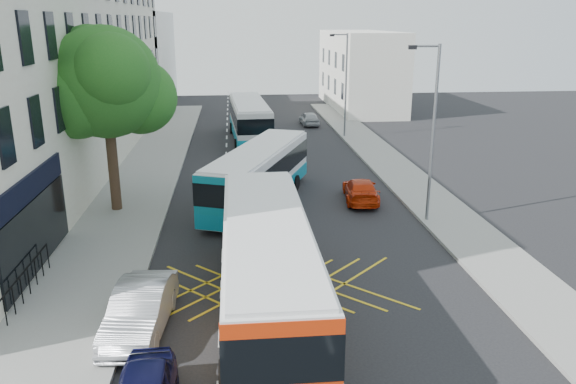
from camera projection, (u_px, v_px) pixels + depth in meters
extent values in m
cube|color=gray|center=(117.00, 210.00, 27.88)|extent=(5.00, 70.00, 0.15)
cube|color=gray|center=(430.00, 200.00, 29.37)|extent=(3.00, 70.00, 0.15)
cube|color=beige|center=(46.00, 64.00, 34.52)|extent=(8.00, 45.00, 13.00)
cube|color=black|center=(30.00, 187.00, 20.11)|extent=(0.12, 7.00, 0.90)
cube|color=black|center=(37.00, 233.00, 20.64)|extent=(0.12, 7.00, 2.60)
cube|color=silver|center=(132.00, 58.00, 63.98)|extent=(8.00, 20.00, 10.00)
cube|color=silver|center=(360.00, 70.00, 59.94)|extent=(6.00, 18.00, 8.00)
cylinder|color=#382619|center=(113.00, 166.00, 27.21)|extent=(0.50, 0.50, 4.40)
sphere|color=#1A5719|center=(105.00, 82.00, 26.04)|extent=(5.20, 5.20, 5.20)
sphere|color=#1A5719|center=(140.00, 97.00, 27.16)|extent=(3.60, 3.60, 3.60)
sphere|color=#1A5719|center=(77.00, 97.00, 25.53)|extent=(3.80, 3.80, 3.80)
sphere|color=#1A5719|center=(112.00, 71.00, 24.68)|extent=(3.40, 3.40, 3.40)
sphere|color=#1A5719|center=(91.00, 59.00, 26.72)|extent=(3.20, 3.20, 3.20)
cylinder|color=slate|center=(433.00, 135.00, 25.21)|extent=(0.14, 0.14, 8.00)
cylinder|color=slate|center=(426.00, 46.00, 24.01)|extent=(1.20, 0.10, 0.10)
cube|color=black|center=(413.00, 47.00, 23.97)|extent=(0.35, 0.15, 0.18)
cylinder|color=slate|center=(346.00, 86.00, 44.24)|extent=(0.14, 0.14, 8.00)
cylinder|color=slate|center=(340.00, 35.00, 43.04)|extent=(1.20, 0.10, 0.10)
cube|color=black|center=(332.00, 35.00, 43.00)|extent=(0.35, 0.15, 0.18)
cube|color=silver|center=(267.00, 265.00, 17.58)|extent=(2.64, 11.53, 2.78)
cube|color=silver|center=(266.00, 222.00, 17.15)|extent=(2.43, 11.30, 0.13)
cube|color=black|center=(267.00, 254.00, 17.46)|extent=(2.70, 11.59, 1.15)
cube|color=orange|center=(267.00, 293.00, 17.86)|extent=(2.69, 11.58, 0.79)
cube|color=red|center=(283.00, 375.00, 12.11)|extent=(2.66, 0.10, 2.62)
cylinder|color=black|center=(227.00, 263.00, 20.83)|extent=(0.29, 0.94, 0.94)
cylinder|color=black|center=(297.00, 260.00, 21.07)|extent=(0.29, 0.94, 0.94)
cylinder|color=black|center=(225.00, 378.00, 14.14)|extent=(0.29, 0.94, 0.94)
cylinder|color=black|center=(328.00, 372.00, 14.38)|extent=(0.29, 0.94, 0.94)
cube|color=silver|center=(259.00, 174.00, 28.68)|extent=(6.03, 10.53, 2.50)
cube|color=silver|center=(259.00, 149.00, 28.30)|extent=(5.78, 10.26, 0.11)
cube|color=black|center=(259.00, 167.00, 28.58)|extent=(6.11, 10.60, 1.04)
cube|color=#0B7A93|center=(259.00, 190.00, 28.94)|extent=(6.09, 10.59, 0.71)
cube|color=#0B798B|center=(220.00, 204.00, 23.93)|extent=(2.27, 0.98, 2.36)
cube|color=#FF0C0C|center=(200.00, 216.00, 24.36)|extent=(0.25, 0.15, 0.25)
cube|color=#FF0C0C|center=(241.00, 221.00, 23.87)|extent=(0.25, 0.15, 0.25)
cylinder|color=black|center=(256.00, 179.00, 31.94)|extent=(0.56, 0.89, 0.85)
cylinder|color=black|center=(296.00, 183.00, 31.31)|extent=(0.56, 0.89, 0.85)
cylinder|color=black|center=(211.00, 215.00, 26.13)|extent=(0.56, 0.89, 0.85)
cylinder|color=black|center=(259.00, 220.00, 25.50)|extent=(0.56, 0.89, 0.85)
cube|color=silver|center=(249.00, 119.00, 43.96)|extent=(3.05, 11.15, 2.66)
cube|color=silver|center=(249.00, 101.00, 43.55)|extent=(2.84, 10.92, 0.12)
cube|color=black|center=(249.00, 114.00, 43.85)|extent=(3.11, 11.21, 1.10)
cube|color=#0D8CAB|center=(250.00, 131.00, 44.23)|extent=(3.10, 11.20, 0.75)
cube|color=silver|center=(256.00, 132.00, 38.76)|extent=(2.55, 0.23, 2.51)
cube|color=#FF0C0C|center=(242.00, 142.00, 38.81)|extent=(0.25, 0.07, 0.25)
cube|color=#FF0C0C|center=(270.00, 142.00, 39.10)|extent=(0.25, 0.07, 0.25)
cylinder|color=black|center=(232.00, 128.00, 46.99)|extent=(0.33, 0.92, 0.90)
cylinder|color=black|center=(262.00, 127.00, 47.34)|extent=(0.33, 0.92, 0.90)
cylinder|color=black|center=(237.00, 145.00, 40.63)|extent=(0.33, 0.92, 0.90)
cylinder|color=black|center=(271.00, 144.00, 40.98)|extent=(0.33, 0.92, 0.90)
imported|color=#A6A8AE|center=(140.00, 309.00, 16.99)|extent=(1.93, 4.51, 1.45)
imported|color=red|center=(361.00, 190.00, 29.37)|extent=(2.12, 4.28, 1.19)
imported|color=#464A4F|center=(250.00, 109.00, 55.78)|extent=(2.32, 4.63, 1.26)
imported|color=#A0A3A8|center=(309.00, 118.00, 50.64)|extent=(1.63, 3.66, 1.22)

